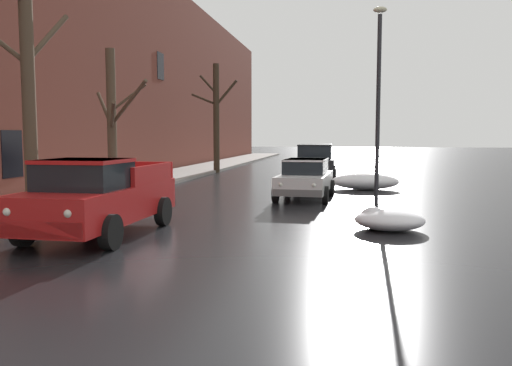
# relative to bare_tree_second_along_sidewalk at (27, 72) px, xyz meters

# --- Properties ---
(left_sidewalk_slab) EXTENTS (3.10, 80.00, 0.15)m
(left_sidewalk_slab) POSITION_rel_bare_tree_second_along_sidewalk_xyz_m (-1.52, 8.61, -3.76)
(left_sidewalk_slab) COLOR gray
(left_sidewalk_slab) RESTS_ON ground
(brick_townhouse_facade) EXTENTS (0.63, 80.00, 11.88)m
(brick_townhouse_facade) POSITION_rel_bare_tree_second_along_sidewalk_xyz_m (-3.57, 8.61, 2.10)
(brick_townhouse_facade) COLOR brown
(brick_townhouse_facade) RESTS_ON ground
(snow_bank_near_corner_left) EXTENTS (3.11, 1.43, 0.59)m
(snow_bank_near_corner_left) POSITION_rel_bare_tree_second_along_sidewalk_xyz_m (0.32, 4.82, -3.55)
(snow_bank_near_corner_left) COLOR white
(snow_bank_near_corner_left) RESTS_ON ground
(snow_bank_along_left_kerb) EXTENTS (2.77, 1.43, 0.68)m
(snow_bank_along_left_kerb) POSITION_rel_bare_tree_second_along_sidewalk_xyz_m (8.60, 10.25, -3.50)
(snow_bank_along_left_kerb) COLOR white
(snow_bank_along_left_kerb) RESTS_ON ground
(snow_bank_near_corner_right) EXTENTS (1.66, 1.42, 0.54)m
(snow_bank_near_corner_right) POSITION_rel_bare_tree_second_along_sidewalk_xyz_m (8.84, 0.78, -3.59)
(snow_bank_near_corner_right) COLOR white
(snow_bank_near_corner_right) RESTS_ON ground
(bare_tree_second_along_sidewalk) EXTENTS (2.27, 2.84, 7.40)m
(bare_tree_second_along_sidewalk) POSITION_rel_bare_tree_second_along_sidewalk_xyz_m (0.00, 0.00, 0.00)
(bare_tree_second_along_sidewalk) COLOR #4C3D2D
(bare_tree_second_along_sidewalk) RESTS_ON ground
(bare_tree_mid_block) EXTENTS (2.74, 2.72, 5.14)m
(bare_tree_mid_block) POSITION_rel_bare_tree_second_along_sidewalk_xyz_m (0.10, 4.57, -1.16)
(bare_tree_mid_block) COLOR #4C3D2D
(bare_tree_mid_block) RESTS_ON ground
(bare_tree_far_down_block) EXTENTS (2.92, 0.79, 6.52)m
(bare_tree_far_down_block) POSITION_rel_bare_tree_second_along_sidewalk_xyz_m (0.03, 18.89, -0.42)
(bare_tree_far_down_block) COLOR #382B1E
(bare_tree_far_down_block) RESTS_ON ground
(pickup_truck_red_approaching_near_lane) EXTENTS (2.18, 4.89, 1.76)m
(pickup_truck_red_approaching_near_lane) POSITION_rel_bare_tree_second_along_sidewalk_xyz_m (2.35, -1.11, -2.95)
(pickup_truck_red_approaching_near_lane) COLOR red
(pickup_truck_red_approaching_near_lane) RESTS_ON ground
(sedan_white_parked_kerbside_close) EXTENTS (2.01, 4.04, 1.42)m
(sedan_white_parked_kerbside_close) POSITION_rel_bare_tree_second_along_sidewalk_xyz_m (6.40, 6.65, -3.08)
(sedan_white_parked_kerbside_close) COLOR silver
(sedan_white_parked_kerbside_close) RESTS_ON ground
(suv_black_parked_kerbside_mid) EXTENTS (2.19, 4.80, 1.82)m
(suv_black_parked_kerbside_mid) POSITION_rel_bare_tree_second_along_sidewalk_xyz_m (6.27, 14.35, -2.84)
(suv_black_parked_kerbside_mid) COLOR black
(suv_black_parked_kerbside_mid) RESTS_ON ground
(street_lamp_post) EXTENTS (0.44, 0.24, 6.43)m
(street_lamp_post) POSITION_rel_bare_tree_second_along_sidewalk_xyz_m (8.84, 5.87, -0.26)
(street_lamp_post) COLOR #28282D
(street_lamp_post) RESTS_ON ground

